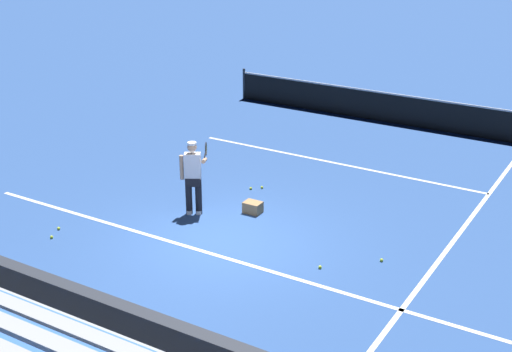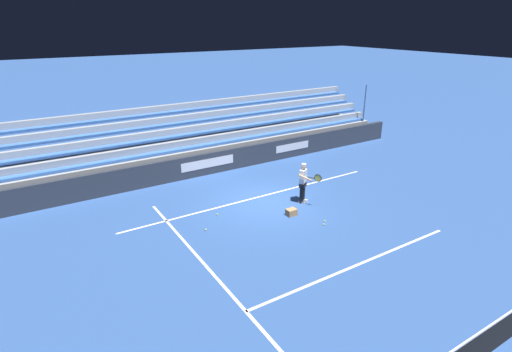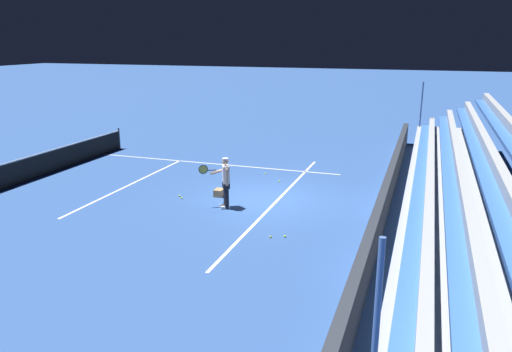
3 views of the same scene
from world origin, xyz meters
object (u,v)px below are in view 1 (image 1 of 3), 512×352
tennis_player (193,177)px  tennis_ball_by_box (52,237)px  tennis_ball_far_left (320,267)px  tennis_ball_midcourt (251,188)px  tennis_net (392,108)px  tennis_ball_on_baseline (262,187)px  ball_box_cardboard (253,207)px  tennis_ball_stray_back (59,228)px  tennis_ball_near_player (382,260)px

tennis_player → tennis_ball_by_box: bearing=-125.3°
tennis_ball_far_left → tennis_ball_midcourt: bearing=140.3°
tennis_ball_midcourt → tennis_net: size_ratio=0.01×
tennis_ball_on_baseline → tennis_ball_far_left: size_ratio=1.00×
tennis_player → ball_box_cardboard: 1.53m
tennis_player → tennis_net: size_ratio=0.15×
tennis_ball_on_baseline → tennis_ball_far_left: 4.16m
tennis_player → tennis_ball_midcourt: bearing=78.4°
tennis_ball_by_box → tennis_net: 11.81m
tennis_ball_on_baseline → tennis_ball_stray_back: same height
tennis_ball_on_baseline → tennis_ball_stray_back: (-2.60, -4.26, 0.00)m
tennis_ball_on_baseline → tennis_ball_stray_back: 4.99m
tennis_ball_far_left → tennis_net: bearing=103.1°
tennis_ball_by_box → tennis_net: size_ratio=0.01×
tennis_player → tennis_ball_far_left: (3.59, -0.83, -0.86)m
tennis_ball_far_left → tennis_net: tennis_net is taller
tennis_ball_on_baseline → tennis_player: bearing=-106.0°
tennis_ball_by_box → tennis_ball_near_player: bearing=22.7°
tennis_player → tennis_ball_by_box: tennis_player is taller
ball_box_cardboard → tennis_ball_by_box: 4.45m
tennis_ball_by_box → tennis_ball_stray_back: (-0.18, 0.38, 0.00)m
tennis_ball_near_player → tennis_player: bearing=-179.3°
tennis_ball_by_box → tennis_ball_midcourt: bearing=63.4°
tennis_ball_on_baseline → tennis_ball_near_player: 4.40m
tennis_ball_midcourt → tennis_net: 7.00m
ball_box_cardboard → tennis_ball_by_box: size_ratio=6.06×
tennis_ball_on_baseline → tennis_ball_by_box: size_ratio=1.00×
tennis_player → tennis_ball_near_player: bearing=0.7°
tennis_ball_midcourt → tennis_ball_far_left: (3.22, -2.67, 0.00)m
tennis_ball_on_baseline → tennis_net: (0.78, 6.72, 0.46)m
tennis_ball_midcourt → tennis_ball_by_box: 4.96m
tennis_ball_by_box → ball_box_cardboard: bearing=48.2°
tennis_net → tennis_ball_stray_back: bearing=-107.1°
tennis_ball_on_baseline → tennis_net: bearing=83.4°
tennis_ball_midcourt → tennis_ball_by_box: (-2.22, -4.44, 0.00)m
tennis_ball_midcourt → tennis_ball_by_box: bearing=-116.6°
tennis_ball_near_player → tennis_ball_on_baseline: bearing=153.3°
tennis_ball_on_baseline → tennis_ball_by_box: (-2.43, -4.63, 0.00)m
tennis_player → tennis_ball_stray_back: tennis_player is taller
tennis_ball_on_baseline → tennis_ball_midcourt: same height
tennis_player → tennis_ball_midcourt: tennis_player is taller
tennis_ball_near_player → tennis_net: size_ratio=0.01×
tennis_ball_far_left → tennis_ball_on_baseline: bearing=136.4°
tennis_ball_midcourt → tennis_ball_stray_back: size_ratio=1.00×
ball_box_cardboard → tennis_ball_midcourt: size_ratio=6.06×
tennis_ball_midcourt → ball_box_cardboard: bearing=-56.5°
tennis_player → tennis_net: 8.87m
tennis_ball_midcourt → tennis_ball_far_left: bearing=-39.7°
tennis_ball_stray_back → tennis_ball_near_player: same height
tennis_ball_by_box → tennis_ball_far_left: (5.44, 1.77, 0.00)m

